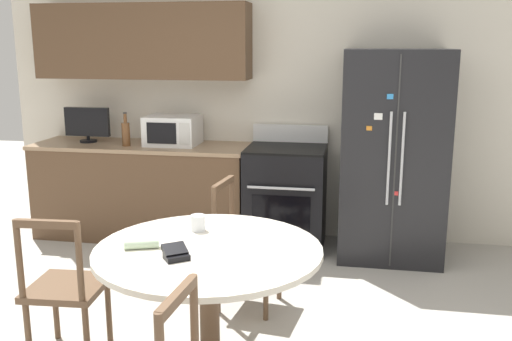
# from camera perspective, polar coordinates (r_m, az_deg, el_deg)

# --- Properties ---
(back_wall) EXTENTS (5.20, 0.44, 2.60)m
(back_wall) POSITION_cam_1_polar(r_m,az_deg,el_deg) (5.43, -1.63, 8.53)
(back_wall) COLOR silver
(back_wall) RESTS_ON ground_plane
(kitchen_counter) EXTENTS (2.04, 0.64, 0.90)m
(kitchen_counter) POSITION_cam_1_polar(r_m,az_deg,el_deg) (5.55, -11.21, -1.95)
(kitchen_counter) COLOR brown
(kitchen_counter) RESTS_ON ground_plane
(refrigerator) EXTENTS (0.86, 0.78, 1.78)m
(refrigerator) POSITION_cam_1_polar(r_m,az_deg,el_deg) (5.01, 13.51, 1.50)
(refrigerator) COLOR black
(refrigerator) RESTS_ON ground_plane
(oven_range) EXTENTS (0.70, 0.68, 1.08)m
(oven_range) POSITION_cam_1_polar(r_m,az_deg,el_deg) (5.19, 3.01, -2.56)
(oven_range) COLOR black
(oven_range) RESTS_ON ground_plane
(microwave) EXTENTS (0.47, 0.40, 0.27)m
(microwave) POSITION_cam_1_polar(r_m,az_deg,el_deg) (5.36, -8.30, 4.02)
(microwave) COLOR white
(microwave) RESTS_ON kitchen_counter
(countertop_tv) EXTENTS (0.44, 0.16, 0.33)m
(countertop_tv) POSITION_cam_1_polar(r_m,az_deg,el_deg) (5.66, -16.52, 4.55)
(countertop_tv) COLOR black
(countertop_tv) RESTS_ON kitchen_counter
(counter_bottle) EXTENTS (0.07, 0.07, 0.31)m
(counter_bottle) POSITION_cam_1_polar(r_m,az_deg,el_deg) (5.37, -12.89, 3.65)
(counter_bottle) COLOR brown
(counter_bottle) RESTS_ON kitchen_counter
(dining_table) EXTENTS (1.24, 1.24, 0.75)m
(dining_table) POSITION_cam_1_polar(r_m,az_deg,el_deg) (3.17, -4.74, -10.06)
(dining_table) COLOR beige
(dining_table) RESTS_ON ground_plane
(dining_chair_left) EXTENTS (0.45, 0.45, 0.90)m
(dining_chair_left) POSITION_cam_1_polar(r_m,az_deg,el_deg) (3.56, -18.55, -11.14)
(dining_chair_left) COLOR brown
(dining_chair_left) RESTS_ON ground_plane
(dining_chair_far) EXTENTS (0.47, 0.47, 0.90)m
(dining_chair_far) POSITION_cam_1_polar(r_m,az_deg,el_deg) (4.01, -1.08, -7.67)
(dining_chair_far) COLOR brown
(dining_chair_far) RESTS_ON ground_plane
(candle_glass) EXTENTS (0.09, 0.09, 0.09)m
(candle_glass) POSITION_cam_1_polar(r_m,az_deg,el_deg) (3.38, -5.82, -5.33)
(candle_glass) COLOR silver
(candle_glass) RESTS_ON dining_table
(folded_napkin) EXTENTS (0.19, 0.11, 0.05)m
(folded_napkin) POSITION_cam_1_polar(r_m,az_deg,el_deg) (3.14, -11.36, -7.22)
(folded_napkin) COLOR beige
(folded_napkin) RESTS_ON dining_table
(wallet) EXTENTS (0.17, 0.17, 0.07)m
(wallet) POSITION_cam_1_polar(r_m,az_deg,el_deg) (2.98, -8.05, -8.22)
(wallet) COLOR black
(wallet) RESTS_ON dining_table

